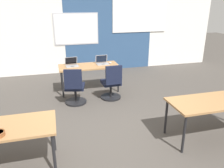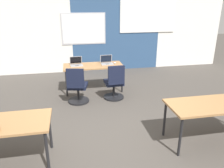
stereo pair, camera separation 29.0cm
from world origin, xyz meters
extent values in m
plane|color=#47423D|center=(0.00, 0.00, 0.00)|extent=(24.00, 24.00, 0.00)
cube|color=silver|center=(0.00, 4.20, 1.40)|extent=(10.00, 0.20, 2.80)
cube|color=#2D4C75|center=(1.05, 4.09, 1.40)|extent=(3.07, 0.01, 2.80)
cube|color=#B7B7BC|center=(-0.09, 4.09, 1.48)|extent=(1.48, 0.02, 1.04)
cube|color=white|center=(-0.09, 4.08, 1.48)|extent=(1.40, 0.02, 0.96)
cube|color=white|center=(2.16, 4.08, 1.98)|extent=(2.00, 0.02, 1.34)
cylinder|color=black|center=(-1.01, -0.90, 0.34)|extent=(0.04, 0.04, 0.68)
cylinder|color=black|center=(-1.01, -0.30, 0.34)|extent=(0.04, 0.04, 0.68)
cube|color=#A37547|center=(1.75, -0.60, 0.70)|extent=(1.60, 0.70, 0.04)
cylinder|color=black|center=(1.01, -0.90, 0.34)|extent=(0.04, 0.04, 0.68)
cylinder|color=black|center=(1.01, -0.30, 0.34)|extent=(0.04, 0.04, 0.68)
cube|color=#A37547|center=(0.00, 2.20, 0.70)|extent=(1.60, 0.70, 0.04)
cylinder|color=black|center=(-0.74, 1.90, 0.34)|extent=(0.04, 0.04, 0.68)
cylinder|color=black|center=(0.74, 1.90, 0.34)|extent=(0.04, 0.04, 0.68)
cylinder|color=black|center=(-0.74, 2.50, 0.34)|extent=(0.04, 0.04, 0.68)
cylinder|color=black|center=(0.74, 2.50, 0.34)|extent=(0.04, 0.04, 0.68)
cube|color=#9E9EA3|center=(0.39, 2.23, 0.73)|extent=(0.34, 0.24, 0.02)
cube|color=#4C4C4F|center=(0.39, 2.18, 0.74)|extent=(0.09, 0.06, 0.00)
cube|color=#9E9EA3|center=(0.38, 2.37, 0.85)|extent=(0.33, 0.07, 0.22)
cube|color=black|center=(0.38, 2.37, 0.85)|extent=(0.30, 0.06, 0.19)
ellipsoid|color=silver|center=(0.61, 2.28, 0.74)|extent=(0.07, 0.11, 0.03)
cylinder|color=black|center=(0.44, 1.56, 0.02)|extent=(0.52, 0.52, 0.04)
cylinder|color=black|center=(0.44, 1.56, 0.21)|extent=(0.06, 0.06, 0.34)
cube|color=black|center=(0.44, 1.56, 0.42)|extent=(0.46, 0.46, 0.08)
cube|color=black|center=(0.45, 1.31, 0.69)|extent=(0.40, 0.08, 0.46)
sphere|color=black|center=(0.43, 1.80, 0.02)|extent=(0.04, 0.04, 0.04)
sphere|color=black|center=(0.67, 1.50, 0.02)|extent=(0.04, 0.04, 0.04)
sphere|color=black|center=(0.22, 1.48, 0.02)|extent=(0.04, 0.04, 0.04)
cube|color=#9E9EA3|center=(-0.44, 2.23, 0.73)|extent=(0.35, 0.25, 0.02)
cube|color=#4C4C4F|center=(-0.44, 2.18, 0.74)|extent=(0.09, 0.07, 0.00)
cube|color=#9E9EA3|center=(-0.46, 2.38, 0.84)|extent=(0.33, 0.10, 0.21)
cube|color=black|center=(-0.46, 2.37, 0.84)|extent=(0.30, 0.08, 0.19)
cylinder|color=black|center=(-0.46, 1.50, 0.02)|extent=(0.52, 0.52, 0.04)
cylinder|color=black|center=(-0.46, 1.50, 0.21)|extent=(0.06, 0.06, 0.34)
cube|color=black|center=(-0.46, 1.50, 0.42)|extent=(0.53, 0.53, 0.08)
cube|color=black|center=(-0.52, 1.26, 0.69)|extent=(0.40, 0.15, 0.46)
sphere|color=black|center=(-0.41, 1.73, 0.02)|extent=(0.04, 0.04, 0.04)
sphere|color=black|center=(-0.26, 1.38, 0.02)|extent=(0.04, 0.04, 0.04)
sphere|color=black|center=(-0.70, 1.48, 0.02)|extent=(0.04, 0.04, 0.04)
camera|label=1|loc=(-0.89, -3.56, 2.34)|focal=35.75mm
camera|label=2|loc=(-0.61, -3.63, 2.34)|focal=35.75mm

